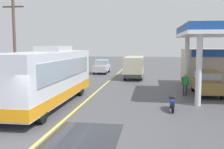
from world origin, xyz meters
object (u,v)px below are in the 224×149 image
coach_bus_main (49,78)px  pedestrian_near_pump (185,83)px  motorcycle_parked_forecourt (172,103)px  car_at_pump (207,81)px  car_trailing_behind_bus (102,66)px  minibus_opposing_lane (134,65)px

coach_bus_main → pedestrian_near_pump: size_ratio=6.65×
motorcycle_parked_forecourt → coach_bus_main: bearing=177.2°
car_at_pump → motorcycle_parked_forecourt: car_at_pump is taller
pedestrian_near_pump → car_trailing_behind_bus: (-8.96, 14.77, 0.08)m
minibus_opposing_lane → motorcycle_parked_forecourt: size_ratio=3.41×
coach_bus_main → motorcycle_parked_forecourt: (7.47, -0.37, -1.28)m
car_at_pump → pedestrian_near_pump: bearing=-162.9°
minibus_opposing_lane → coach_bus_main: bearing=-107.2°
minibus_opposing_lane → pedestrian_near_pump: (4.35, -9.98, -0.54)m
pedestrian_near_pump → motorcycle_parked_forecourt: bearing=-105.5°
minibus_opposing_lane → car_at_pump: bearing=-57.7°
car_trailing_behind_bus → minibus_opposing_lane: bearing=-46.2°
coach_bus_main → pedestrian_near_pump: bearing=26.8°
minibus_opposing_lane → pedestrian_near_pump: minibus_opposing_lane is taller
minibus_opposing_lane → car_trailing_behind_bus: 6.66m
coach_bus_main → car_trailing_behind_bus: (-0.15, 19.23, -0.71)m
car_trailing_behind_bus → motorcycle_parked_forecourt: bearing=-68.8°
coach_bus_main → car_trailing_behind_bus: bearing=90.4°
pedestrian_near_pump → car_trailing_behind_bus: size_ratio=0.40×
coach_bus_main → minibus_opposing_lane: bearing=72.8°
minibus_opposing_lane → pedestrian_near_pump: size_ratio=3.69×
coach_bus_main → minibus_opposing_lane: size_ratio=1.80×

